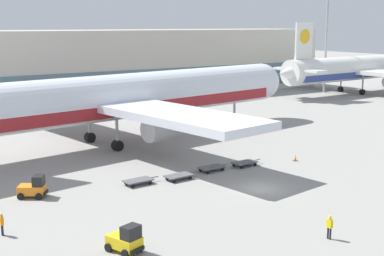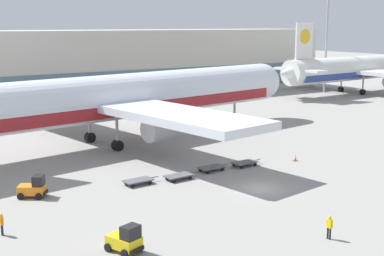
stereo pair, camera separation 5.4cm
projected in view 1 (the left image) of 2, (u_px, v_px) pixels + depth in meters
name	position (u px, v px, depth m)	size (l,w,h in m)	color
ground_plane	(260.00, 188.00, 50.35)	(400.00, 400.00, 0.00)	gray
terminal_building	(134.00, 63.00, 114.93)	(90.00, 18.20, 14.00)	#BCB7A8
light_mast	(327.00, 28.00, 118.28)	(2.80, 0.50, 25.13)	#9EA0A5
airplane_main	(124.00, 98.00, 68.78)	(57.79, 48.66, 17.00)	silver
airplane_distant	(361.00, 69.00, 120.10)	(53.05, 44.19, 15.52)	white
baggage_tug_foreground	(126.00, 240.00, 36.17)	(2.28, 2.76, 2.00)	yellow
baggage_tug_mid	(34.00, 188.00, 47.67)	(2.82, 2.58, 2.00)	orange
baggage_dolly_lead	(138.00, 181.00, 51.53)	(3.74, 1.68, 0.48)	#56565B
baggage_dolly_second	(179.00, 176.00, 53.16)	(3.74, 1.68, 0.48)	#56565B
baggage_dolly_third	(212.00, 167.00, 56.23)	(3.74, 1.68, 0.48)	#56565B
baggage_dolly_trail	(245.00, 163.00, 58.20)	(3.74, 1.68, 0.48)	#56565B
ground_crew_near	(2.00, 222.00, 39.03)	(0.23, 0.57, 1.70)	black
ground_crew_far	(330.00, 225.00, 38.33)	(0.27, 0.57, 1.80)	black
traffic_cone_near	(295.00, 158.00, 60.42)	(0.40, 0.40, 0.76)	black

